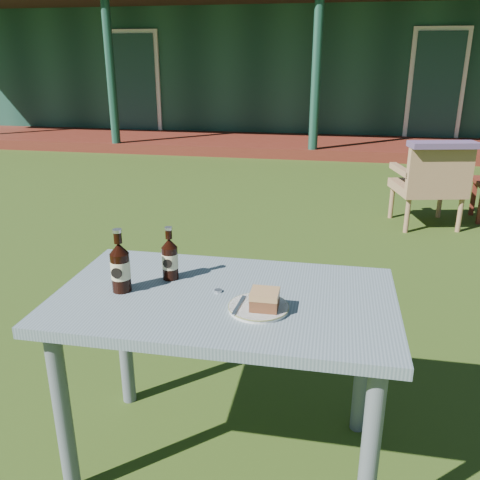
% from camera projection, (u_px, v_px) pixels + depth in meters
% --- Properties ---
extents(ground, '(80.00, 80.00, 0.00)m').
position_uv_depth(ground, '(275.00, 289.00, 3.52)').
color(ground, '#334916').
extents(pavilion, '(15.80, 8.30, 3.45)m').
position_uv_depth(pavilion, '(326.00, 53.00, 11.65)').
color(pavilion, '#183E30').
rests_on(pavilion, ground).
extents(cafe_table, '(1.20, 0.70, 0.72)m').
position_uv_depth(cafe_table, '(225.00, 320.00, 1.83)').
color(cafe_table, slate).
rests_on(cafe_table, ground).
extents(plate, '(0.20, 0.20, 0.01)m').
position_uv_depth(plate, '(259.00, 307.00, 1.69)').
color(plate, silver).
rests_on(plate, cafe_table).
extents(cake_slice, '(0.09, 0.09, 0.06)m').
position_uv_depth(cake_slice, '(265.00, 299.00, 1.66)').
color(cake_slice, brown).
rests_on(cake_slice, plate).
extents(fork, '(0.02, 0.14, 0.00)m').
position_uv_depth(fork, '(239.00, 305.00, 1.69)').
color(fork, silver).
rests_on(fork, plate).
extents(cola_bottle_near, '(0.06, 0.06, 0.21)m').
position_uv_depth(cola_bottle_near, '(170.00, 258.00, 1.90)').
color(cola_bottle_near, black).
rests_on(cola_bottle_near, cafe_table).
extents(cola_bottle_far, '(0.07, 0.07, 0.23)m').
position_uv_depth(cola_bottle_far, '(120.00, 267.00, 1.80)').
color(cola_bottle_far, black).
rests_on(cola_bottle_far, cafe_table).
extents(bottle_cap, '(0.03, 0.03, 0.01)m').
position_uv_depth(bottle_cap, '(218.00, 291.00, 1.82)').
color(bottle_cap, silver).
rests_on(bottle_cap, cafe_table).
extents(armchair_left, '(0.68, 0.65, 0.77)m').
position_uv_depth(armchair_left, '(431.00, 182.00, 4.65)').
color(armchair_left, '#9C724E').
rests_on(armchair_left, ground).
extents(floral_throw, '(0.61, 0.32, 0.05)m').
position_uv_depth(floral_throw, '(444.00, 145.00, 4.38)').
color(floral_throw, '#584167').
rests_on(floral_throw, armchair_left).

